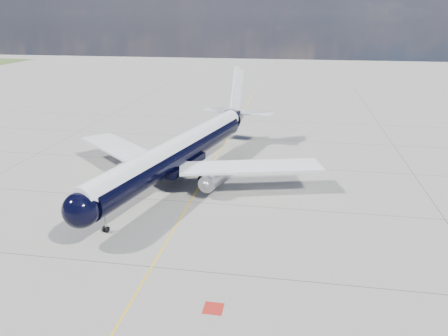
{
  "coord_description": "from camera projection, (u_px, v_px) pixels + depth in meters",
  "views": [
    {
      "loc": [
        12.46,
        -38.56,
        22.35
      ],
      "look_at": [
        3.96,
        12.13,
        4.0
      ],
      "focal_mm": 35.0,
      "sensor_mm": 36.0,
      "label": 1
    }
  ],
  "objects": [
    {
      "name": "red_marking",
      "position": [
        213.0,
        308.0,
        34.92
      ],
      "size": [
        1.6,
        1.6,
        0.01
      ],
      "primitive_type": "cube",
      "color": "maroon",
      "rests_on": "ground"
    },
    {
      "name": "taxiway_centerline",
      "position": [
        213.0,
        163.0,
        68.49
      ],
      "size": [
        0.16,
        160.0,
        0.01
      ],
      "primitive_type": "cube",
      "color": "#EBB20C",
      "rests_on": "ground"
    },
    {
      "name": "ground",
      "position": [
        218.0,
        154.0,
        73.14
      ],
      "size": [
        320.0,
        320.0,
        0.0
      ],
      "primitive_type": "plane",
      "color": "gray",
      "rests_on": "ground"
    },
    {
      "name": "main_airliner",
      "position": [
        181.0,
        150.0,
        60.69
      ],
      "size": [
        38.02,
        47.0,
        13.75
      ],
      "rotation": [
        0.0,
        0.0,
        -0.24
      ],
      "color": "black",
      "rests_on": "ground"
    }
  ]
}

